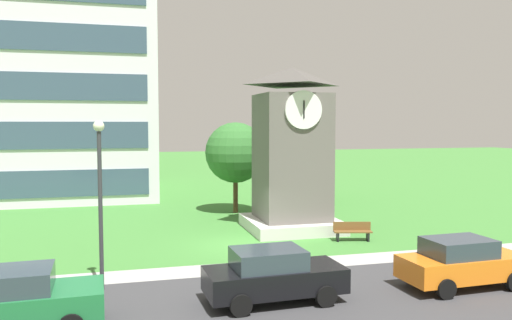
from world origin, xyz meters
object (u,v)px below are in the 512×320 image
Objects in this scene: parked_car_black at (273,275)px; parked_car_orange at (462,262)px; street_lamp at (100,185)px; parked_car_green at (16,300)px; park_bench at (352,231)px; tree_by_building at (309,147)px; clock_tower at (292,159)px; tree_streetside at (235,153)px.

parked_car_black is 6.64m from parked_car_orange.
parked_car_black is (5.21, -2.57, -2.67)m from street_lamp.
park_bench is at bearing 29.35° from parked_car_green.
tree_by_building is at bearing 66.50° from parked_car_black.
street_lamp is 0.97× the size of tree_by_building.
clock_tower is 12.06m from street_lamp.
street_lamp reaches higher than parked_car_green.
clock_tower is 6.09m from tree_streetside.
clock_tower is 10.94m from tree_by_building.
park_bench is 0.32× the size of tree_by_building.
clock_tower is at bearing 43.19° from parked_car_green.
tree_by_building is at bearing 78.36° from park_bench.
tree_streetside is at bearing 104.61° from parked_car_orange.
clock_tower reaches higher than parked_car_black.
park_bench is at bearing 94.37° from parked_car_orange.
street_lamp is at bearing 153.70° from parked_car_black.
tree_by_building reaches higher than tree_streetside.
clock_tower is 4.54× the size of park_bench.
tree_streetside reaches higher than parked_car_black.
park_bench is at bearing -101.64° from tree_by_building.
clock_tower is 4.95m from park_bench.
parked_car_green and parked_car_black have the same top height.
tree_by_building reaches higher than park_bench.
parked_car_black is at bearing 3.31° from parked_car_green.
tree_streetside is (-1.71, 5.84, 0.05)m from clock_tower.
street_lamp is 22.45m from tree_by_building.
parked_car_green is at bearing -127.99° from tree_by_building.
parked_car_black reaches higher than park_bench.
clock_tower is at bearing 68.32° from parked_car_black.
tree_by_building reaches higher than parked_car_orange.
tree_streetside is at bearing 106.30° from clock_tower.
parked_car_orange is at bearing -76.33° from clock_tower.
clock_tower is at bearing 39.60° from street_lamp.
clock_tower reaches higher than parked_car_green.
tree_by_building is 22.17m from parked_car_black.
clock_tower reaches higher than parked_car_orange.
clock_tower is at bearing -73.70° from tree_streetside.
parked_car_orange is (2.56, -10.51, -2.85)m from clock_tower.
parked_car_green is (-13.37, -7.52, 0.40)m from park_bench.
street_lamp is at bearing -140.40° from clock_tower.
tree_streetside is at bearing 60.74° from street_lamp.
clock_tower is 1.49× the size of tree_streetside.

